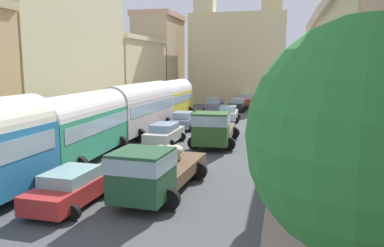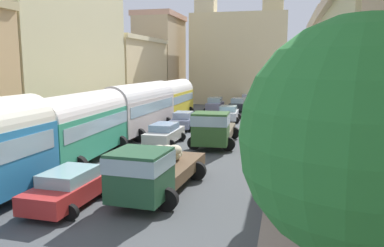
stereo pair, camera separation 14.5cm
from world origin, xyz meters
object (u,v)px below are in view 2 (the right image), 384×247
car_5 (164,133)px  car_4 (70,187)px  parked_bus_1 (83,123)px  car_1 (228,113)px  cargo_truck_0 (154,169)px  cargo_truck_1 (214,128)px  car_3 (247,100)px  pedestrian_2 (297,134)px  car_0 (217,123)px  pedestrian_1 (280,158)px  parked_bus_3 (173,98)px  car_2 (238,105)px  car_6 (183,120)px  car_7 (215,105)px  parked_bus_2 (140,106)px

car_5 → car_4: bearing=-90.0°
parked_bus_1 → car_1: size_ratio=2.27×
cargo_truck_0 → cargo_truck_1: bearing=86.8°
parked_bus_1 → cargo_truck_1: 8.72m
car_3 → pedestrian_2: 27.13m
car_0 → car_5: size_ratio=0.95×
pedestrian_1 → cargo_truck_1: bearing=126.9°
car_1 → car_5: car_1 is taller
car_5 → parked_bus_3: bearing=104.0°
parked_bus_1 → car_2: (5.82, 25.85, -1.41)m
parked_bus_3 → car_6: bearing=-65.2°
cargo_truck_0 → car_2: cargo_truck_0 is taller
car_5 → car_7: car_7 is taller
parked_bus_2 → car_1: (5.86, 8.61, -1.51)m
car_1 → pedestrian_2: size_ratio=2.14×
parked_bus_3 → cargo_truck_1: 14.07m
car_1 → car_6: bearing=-119.4°
parked_bus_2 → pedestrian_2: size_ratio=5.42×
car_5 → parked_bus_1: bearing=-118.2°
car_5 → car_7: size_ratio=1.06×
parked_bus_2 → pedestrian_2: 12.58m
car_3 → parked_bus_1: bearing=-101.1°
car_6 → car_0: bearing=-19.6°
car_0 → car_2: car_2 is taller
car_0 → parked_bus_1: bearing=-118.1°
parked_bus_3 → cargo_truck_0: size_ratio=1.17×
parked_bus_1 → cargo_truck_1: parked_bus_1 is taller
car_4 → car_5: car_5 is taller
car_5 → car_0: bearing=62.0°
parked_bus_3 → cargo_truck_0: parked_bus_3 is taller
car_1 → car_4: (-2.80, -24.16, -0.03)m
cargo_truck_0 → car_6: bearing=100.9°
cargo_truck_0 → car_3: bearing=89.6°
car_2 → car_5: 20.32m
car_3 → pedestrian_1: (4.84, -32.56, 0.14)m
car_7 → pedestrian_2: 21.41m
cargo_truck_1 → car_6: (-3.87, 6.46, -0.53)m
parked_bus_3 → car_2: bearing=53.4°
car_2 → parked_bus_2: bearing=-109.1°
parked_bus_1 → cargo_truck_1: bearing=40.3°
car_7 → car_5: bearing=-90.3°
cargo_truck_0 → car_0: bearing=90.6°
car_7 → car_0: bearing=-79.2°
car_4 → car_7: 31.66m
car_2 → parked_bus_3: bearing=-126.6°
parked_bus_1 → car_0: size_ratio=2.17×
car_3 → car_1: bearing=-91.7°
car_3 → pedestrian_1: bearing=-81.5°
car_6 → pedestrian_1: size_ratio=2.30×
parked_bus_1 → parked_bus_2: bearing=90.0°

